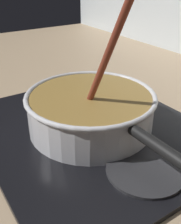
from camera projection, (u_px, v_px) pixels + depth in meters
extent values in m
cube|color=#9E8466|center=(64.00, 155.00, 0.61)|extent=(2.40, 1.60, 0.04)
cube|color=black|center=(90.00, 130.00, 0.65)|extent=(0.56, 0.48, 0.01)
torus|color=#592D0C|center=(91.00, 126.00, 0.65)|extent=(0.17, 0.17, 0.01)
cylinder|color=#262628|center=(145.00, 170.00, 0.51)|extent=(0.15, 0.15, 0.01)
cylinder|color=silver|center=(90.00, 112.00, 0.63)|extent=(0.29, 0.29, 0.08)
cylinder|color=olive|center=(90.00, 110.00, 0.63)|extent=(0.27, 0.27, 0.08)
torus|color=silver|center=(91.00, 95.00, 0.61)|extent=(0.30, 0.30, 0.01)
cylinder|color=black|center=(158.00, 146.00, 0.46)|extent=(0.13, 0.02, 0.02)
cylinder|color=#E5CC7A|center=(90.00, 99.00, 0.61)|extent=(0.03, 0.03, 0.01)
cylinder|color=#E5CC7A|center=(70.00, 85.00, 0.68)|extent=(0.03, 0.03, 0.01)
cylinder|color=beige|center=(83.00, 112.00, 0.56)|extent=(0.03, 0.03, 0.01)
cylinder|color=#E5CC7A|center=(99.00, 88.00, 0.67)|extent=(0.03, 0.03, 0.01)
cylinder|color=#EDD88C|center=(105.00, 98.00, 0.62)|extent=(0.03, 0.03, 0.01)
cylinder|color=maroon|center=(105.00, 60.00, 0.51)|extent=(0.13, 0.02, 0.24)
cube|color=brown|center=(88.00, 104.00, 0.60)|extent=(0.05, 0.03, 0.01)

